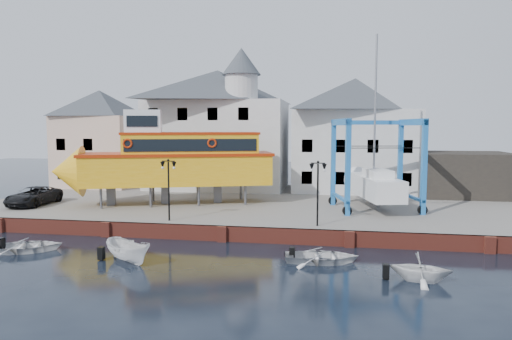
# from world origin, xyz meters

# --- Properties ---
(ground) EXTENTS (140.00, 140.00, 0.00)m
(ground) POSITION_xyz_m (0.00, 0.00, 0.00)
(ground) COLOR black
(ground) RESTS_ON ground
(hardstanding) EXTENTS (44.00, 22.00, 1.00)m
(hardstanding) POSITION_xyz_m (0.00, 11.00, 0.50)
(hardstanding) COLOR slate
(hardstanding) RESTS_ON ground
(quay_wall) EXTENTS (44.00, 0.47, 1.00)m
(quay_wall) POSITION_xyz_m (-0.00, 0.10, 0.50)
(quay_wall) COLOR maroon
(quay_wall) RESTS_ON ground
(building_pink) EXTENTS (8.00, 7.00, 10.30)m
(building_pink) POSITION_xyz_m (-18.00, 18.00, 6.15)
(building_pink) COLOR beige
(building_pink) RESTS_ON hardstanding
(building_white_main) EXTENTS (14.00, 8.30, 14.00)m
(building_white_main) POSITION_xyz_m (-4.87, 18.39, 7.34)
(building_white_main) COLOR #BDBDBD
(building_white_main) RESTS_ON hardstanding
(building_white_right) EXTENTS (12.00, 8.00, 11.20)m
(building_white_right) POSITION_xyz_m (9.00, 19.00, 6.60)
(building_white_right) COLOR #BDBDBD
(building_white_right) RESTS_ON hardstanding
(shed_dark) EXTENTS (8.00, 7.00, 4.00)m
(shed_dark) POSITION_xyz_m (19.00, 17.00, 3.00)
(shed_dark) COLOR black
(shed_dark) RESTS_ON hardstanding
(lamp_post_left) EXTENTS (1.12, 0.32, 4.20)m
(lamp_post_left) POSITION_xyz_m (-4.00, 1.20, 4.17)
(lamp_post_left) COLOR black
(lamp_post_left) RESTS_ON hardstanding
(lamp_post_right) EXTENTS (1.12, 0.32, 4.20)m
(lamp_post_right) POSITION_xyz_m (6.00, 1.20, 4.17)
(lamp_post_right) COLOR black
(lamp_post_right) RESTS_ON hardstanding
(tour_boat) EXTENTS (18.10, 9.62, 7.70)m
(tour_boat) POSITION_xyz_m (-6.71, 7.70, 4.63)
(tour_boat) COLOR #59595E
(tour_boat) RESTS_ON hardstanding
(travel_lift) EXTENTS (7.18, 9.13, 13.37)m
(travel_lift) POSITION_xyz_m (9.98, 8.67, 3.23)
(travel_lift) COLOR blue
(travel_lift) RESTS_ON hardstanding
(van) EXTENTS (2.65, 5.39, 1.47)m
(van) POSITION_xyz_m (-17.14, 5.30, 1.74)
(van) COLOR black
(van) RESTS_ON hardstanding
(motorboat_a) EXTENTS (3.76, 3.13, 1.39)m
(motorboat_a) POSITION_xyz_m (-3.98, -5.13, 0.00)
(motorboat_a) COLOR white
(motorboat_a) RESTS_ON ground
(motorboat_b) EXTENTS (4.31, 3.30, 0.83)m
(motorboat_b) POSITION_xyz_m (6.41, -3.44, 0.00)
(motorboat_b) COLOR white
(motorboat_b) RESTS_ON ground
(motorboat_c) EXTENTS (3.18, 2.86, 1.49)m
(motorboat_c) POSITION_xyz_m (11.14, -5.79, 0.00)
(motorboat_c) COLOR white
(motorboat_c) RESTS_ON ground
(motorboat_d) EXTENTS (4.84, 4.19, 0.84)m
(motorboat_d) POSITION_xyz_m (-10.92, -4.21, 0.00)
(motorboat_d) COLOR white
(motorboat_d) RESTS_ON ground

